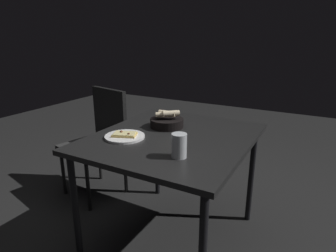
{
  "coord_description": "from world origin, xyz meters",
  "views": [
    {
      "loc": [
        -0.78,
        1.49,
        1.35
      ],
      "look_at": [
        0.08,
        -0.07,
        0.79
      ],
      "focal_mm": 30.81,
      "sensor_mm": 36.0,
      "label": 1
    }
  ],
  "objects": [
    {
      "name": "dining_table",
      "position": [
        0.0,
        0.0,
        0.69
      ],
      "size": [
        0.92,
        1.05,
        0.76
      ],
      "color": "black",
      "rests_on": "ground"
    },
    {
      "name": "ground",
      "position": [
        0.0,
        0.0,
        0.0
      ],
      "size": [
        8.0,
        8.0,
        0.0
      ],
      "primitive_type": "plane",
      "color": "black"
    },
    {
      "name": "bread_basket",
      "position": [
        0.12,
        -0.13,
        0.79
      ],
      "size": [
        0.22,
        0.22,
        0.12
      ],
      "color": "black",
      "rests_on": "dining_table"
    },
    {
      "name": "chair_near",
      "position": [
        0.86,
        -0.28,
        0.52
      ],
      "size": [
        0.53,
        0.53,
        0.91
      ],
      "color": "#2D2D2D",
      "rests_on": "ground"
    },
    {
      "name": "pizza_plate",
      "position": [
        0.24,
        0.18,
        0.77
      ],
      "size": [
        0.24,
        0.24,
        0.04
      ],
      "color": "white",
      "rests_on": "dining_table"
    },
    {
      "name": "beer_glass",
      "position": [
        -0.18,
        0.28,
        0.81
      ],
      "size": [
        0.08,
        0.08,
        0.12
      ],
      "color": "silver",
      "rests_on": "dining_table"
    }
  ]
}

